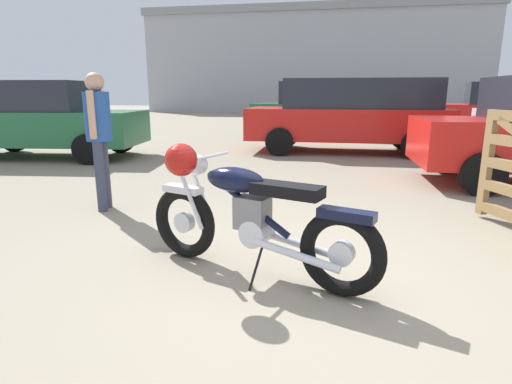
% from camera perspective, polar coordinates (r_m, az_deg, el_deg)
% --- Properties ---
extents(ground_plane, '(80.00, 80.00, 0.00)m').
position_cam_1_polar(ground_plane, '(3.36, 6.44, -11.84)').
color(ground_plane, gray).
extents(vintage_motorcycle, '(2.01, 0.83, 1.07)m').
position_cam_1_polar(vintage_motorcycle, '(3.28, -1.23, -3.20)').
color(vintage_motorcycle, black).
rests_on(vintage_motorcycle, ground_plane).
extents(bystander, '(0.30, 0.45, 1.66)m').
position_cam_1_polar(bystander, '(5.41, -20.75, 8.23)').
color(bystander, '#383D51').
rests_on(bystander, ground_plane).
extents(white_estate_far, '(4.76, 2.10, 1.74)m').
position_cam_1_polar(white_estate_far, '(10.44, 12.82, 10.47)').
color(white_estate_far, black).
rests_on(white_estate_far, ground_plane).
extents(blue_hatchback_right, '(4.11, 2.28, 1.78)m').
position_cam_1_polar(blue_hatchback_right, '(14.42, 8.01, 11.32)').
color(blue_hatchback_right, black).
rests_on(blue_hatchback_right, ground_plane).
extents(dark_sedan_left, '(4.40, 2.37, 1.67)m').
position_cam_1_polar(dark_sedan_left, '(10.46, -26.94, 8.79)').
color(dark_sedan_left, black).
rests_on(dark_sedan_left, ground_plane).
extents(industrial_building, '(24.12, 11.29, 15.48)m').
position_cam_1_polar(industrial_building, '(34.77, 8.01, 17.03)').
color(industrial_building, '#9EA0A8').
rests_on(industrial_building, ground_plane).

